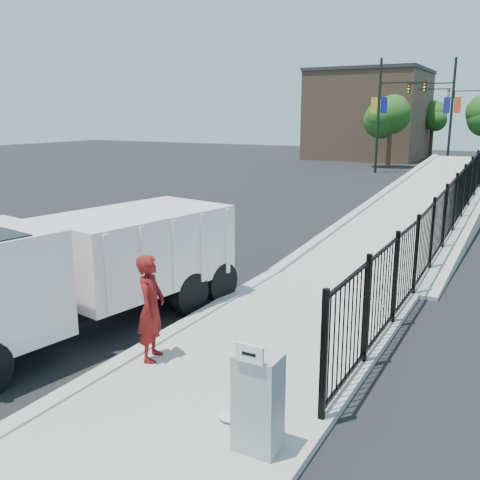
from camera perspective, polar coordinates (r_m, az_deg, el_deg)
The scene contains 16 objects.
ground at distance 10.86m, azimuth -5.51°, elevation -9.27°, with size 120.00×120.00×0.00m, color black.
sidewalk at distance 8.37m, azimuth -2.24°, elevation -15.97°, with size 3.55×12.00×0.12m, color #9E998E.
curb at distance 9.40m, azimuth -12.59°, elevation -12.73°, with size 0.30×12.00×0.16m, color #ADAAA3.
ramp at distance 24.85m, azimuth 20.24°, elevation 2.81°, with size 3.95×24.00×1.70m, color #9E998E.
iron_fence at distance 20.61m, azimuth 22.55°, elevation 3.16°, with size 0.10×28.00×1.80m, color black.
truck at distance 10.60m, azimuth -17.13°, elevation -2.77°, with size 3.31×7.17×2.36m.
worker at distance 9.04m, azimuth -9.47°, elevation -7.15°, with size 0.66×0.43×1.81m, color maroon.
utility_cabinet at distance 6.76m, azimuth 1.92°, elevation -16.96°, with size 0.55×0.40×1.25m, color gray.
arrow_sign at distance 6.24m, azimuth 1.03°, elevation -12.02°, with size 0.35×0.04×0.22m, color white.
debris at distance 7.63m, azimuth -0.86°, elevation -18.17°, with size 0.38×0.38×0.09m, color silver.
light_pole_0 at distance 40.23m, azimuth 15.00°, elevation 13.11°, with size 3.77×0.22×8.00m.
light_pole_1 at distance 41.43m, azimuth 21.20°, elevation 12.67°, with size 3.77×0.22×8.00m.
light_pole_2 at distance 51.08m, azimuth 18.10°, elevation 12.84°, with size 3.77×0.22×8.00m.
tree_0 at distance 44.29m, azimuth 15.79°, elevation 12.51°, with size 3.07×3.07×5.54m.
tree_2 at distance 56.43m, azimuth 19.89°, elevation 12.26°, with size 2.54×2.54×5.27m.
building at distance 54.27m, azimuth 13.58°, elevation 12.72°, with size 10.00×10.00×8.00m, color #8C664C.
Camera 1 is at (5.74, -8.23, 4.14)m, focal length 40.00 mm.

